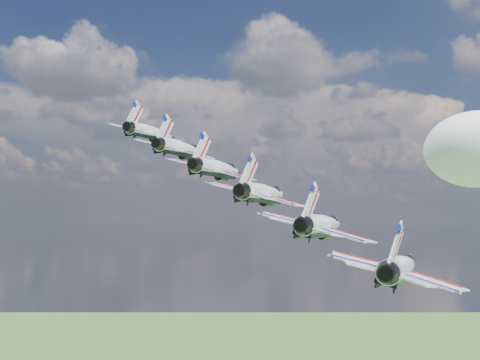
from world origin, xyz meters
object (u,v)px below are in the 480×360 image
(jet_3, at_px, (264,193))
(jet_2, at_px, (219,168))
(jet_1, at_px, (182,149))
(jet_5, at_px, (401,267))
(jet_0, at_px, (152,133))
(jet_4, at_px, (323,225))

(jet_3, bearing_deg, jet_2, 142.14)
(jet_1, relative_size, jet_5, 1.00)
(jet_1, bearing_deg, jet_2, -37.86)
(jet_3, distance_m, jet_5, 22.51)
(jet_0, xyz_separation_m, jet_3, (23.33, -22.07, -10.42))
(jet_1, height_order, jet_4, jet_1)
(jet_0, relative_size, jet_5, 1.00)
(jet_3, bearing_deg, jet_1, 142.14)
(jet_0, bearing_deg, jet_3, -37.86)
(jet_3, xyz_separation_m, jet_4, (7.78, -7.36, -3.47))
(jet_0, height_order, jet_4, jet_0)
(jet_0, xyz_separation_m, jet_5, (38.88, -36.78, -17.37))
(jet_1, distance_m, jet_4, 33.76)
(jet_1, distance_m, jet_3, 22.51)
(jet_4, bearing_deg, jet_2, 142.14)
(jet_0, distance_m, jet_3, 33.76)
(jet_2, height_order, jet_5, jet_2)
(jet_3, relative_size, jet_5, 1.00)
(jet_2, distance_m, jet_3, 11.25)
(jet_0, relative_size, jet_4, 1.00)
(jet_2, bearing_deg, jet_0, 142.14)
(jet_5, bearing_deg, jet_1, 142.14)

